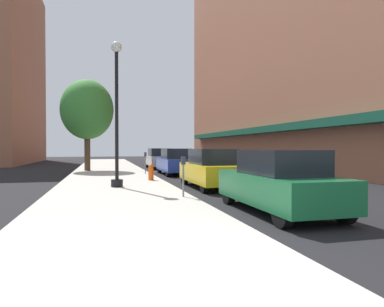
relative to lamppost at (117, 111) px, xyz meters
name	(u,v)px	position (x,y,z in m)	size (l,w,h in m)	color
ground_plane	(173,173)	(3.93, 7.95, -3.20)	(90.00, 90.00, 0.00)	black
sidewalk_slab	(110,173)	(-0.07, 8.95, -3.14)	(4.80, 50.00, 0.12)	#B7B2A8
building_right_brick	(289,24)	(14.92, 11.95, 9.11)	(6.80, 40.00, 24.66)	#9E6047
building_far_background	(3,68)	(-11.08, 26.95, 7.22)	(6.80, 18.00, 20.89)	#9E6047
lamppost	(117,111)	(0.00, 0.00, 0.00)	(0.48, 0.48, 5.90)	black
fire_hydrant	(151,172)	(1.73, 2.46, -2.68)	(0.33, 0.26, 0.79)	#E05614
parking_meter_near	(145,160)	(1.98, 6.75, -2.25)	(0.14, 0.09, 1.31)	slate
parking_meter_far	(183,171)	(1.98, -3.41, -2.25)	(0.14, 0.09, 1.31)	slate
tree_near	(87,110)	(-1.60, 10.59, 1.15)	(3.60, 3.60, 6.32)	#4C3823
car_green	(279,182)	(3.93, -6.09, -2.39)	(1.80, 4.30, 1.66)	black
car_yellow	(211,169)	(3.93, -0.38, -2.39)	(1.80, 4.30, 1.66)	black
car_blue	(176,162)	(3.93, 6.93, -2.39)	(1.80, 4.30, 1.66)	black
car_silver	(159,159)	(3.93, 13.62, -2.39)	(1.80, 4.30, 1.66)	black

